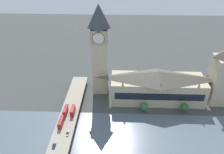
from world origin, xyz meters
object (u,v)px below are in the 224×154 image
(car_northbound_mid, at_px, (68,133))
(car_southbound_mid, at_px, (54,146))
(clock_tower, at_px, (100,49))
(double_decker_bus_lead, at_px, (73,110))
(road_bridge, at_px, (62,138))
(double_decker_bus_mid, at_px, (65,111))
(car_northbound_tail, at_px, (67,106))
(victoria_tower, at_px, (223,76))
(double_decker_bus_rear, at_px, (61,122))
(parliament_hall, at_px, (157,86))

(car_northbound_mid, relative_size, car_southbound_mid, 1.04)
(clock_tower, bearing_deg, double_decker_bus_lead, 155.26)
(car_southbound_mid, bearing_deg, road_bridge, -20.65)
(double_decker_bus_lead, height_order, car_southbound_mid, double_decker_bus_lead)
(clock_tower, relative_size, road_bridge, 0.50)
(clock_tower, distance_m, double_decker_bus_mid, 60.24)
(clock_tower, relative_size, double_decker_bus_lead, 7.75)
(car_northbound_mid, bearing_deg, car_northbound_tail, 13.22)
(victoria_tower, xyz_separation_m, double_decker_bus_mid, (-29.76, 131.25, -17.57))
(double_decker_bus_mid, bearing_deg, victoria_tower, -77.22)
(clock_tower, height_order, car_northbound_mid, clock_tower)
(double_decker_bus_lead, bearing_deg, clock_tower, -24.74)
(double_decker_bus_lead, height_order, double_decker_bus_rear, double_decker_bus_lead)
(parliament_hall, height_order, road_bridge, parliament_hall)
(victoria_tower, bearing_deg, car_northbound_mid, 112.66)
(double_decker_bus_lead, distance_m, car_southbound_mid, 34.97)
(double_decker_bus_lead, bearing_deg, victoria_tower, -76.86)
(car_northbound_tail, distance_m, car_southbound_mid, 42.68)
(parliament_hall, height_order, victoria_tower, victoria_tower)
(clock_tower, relative_size, double_decker_bus_mid, 8.21)
(parliament_hall, relative_size, clock_tower, 0.99)
(victoria_tower, distance_m, car_southbound_mid, 147.45)
(double_decker_bus_mid, distance_m, car_southbound_mid, 33.94)
(road_bridge, xyz_separation_m, double_decker_bus_rear, (12.67, 3.30, 3.64))
(road_bridge, distance_m, car_northbound_tail, 34.82)
(road_bridge, xyz_separation_m, car_northbound_mid, (3.40, -3.60, 1.68))
(victoria_tower, height_order, car_southbound_mid, victoria_tower)
(car_southbound_mid, bearing_deg, clock_tower, -18.39)
(victoria_tower, relative_size, double_decker_bus_lead, 5.24)
(victoria_tower, distance_m, car_northbound_mid, 136.76)
(car_northbound_mid, bearing_deg, double_decker_bus_lead, 1.34)
(victoria_tower, bearing_deg, clock_tower, 83.54)
(double_decker_bus_rear, xyz_separation_m, car_southbound_mid, (-20.78, -0.25, -1.96))
(car_northbound_tail, bearing_deg, parliament_hall, -74.91)
(parliament_hall, height_order, car_northbound_tail, parliament_hall)
(victoria_tower, xyz_separation_m, road_bridge, (-55.54, 128.50, -21.30))
(parliament_hall, bearing_deg, double_decker_bus_lead, 112.44)
(double_decker_bus_lead, xyz_separation_m, double_decker_bus_mid, (-0.49, 5.81, -0.07))
(victoria_tower, xyz_separation_m, double_decker_bus_lead, (-29.27, 125.44, -17.51))
(clock_tower, relative_size, victoria_tower, 1.48)
(clock_tower, xyz_separation_m, double_decker_bus_lead, (-41.31, 19.04, -35.49))
(double_decker_bus_rear, bearing_deg, car_northbound_tail, 1.11)
(clock_tower, distance_m, double_decker_bus_lead, 57.70)
(clock_tower, bearing_deg, parliament_hall, -103.17)
(double_decker_bus_lead, relative_size, car_southbound_mid, 2.39)
(car_northbound_mid, distance_m, car_northbound_tail, 32.02)
(double_decker_bus_rear, xyz_separation_m, car_northbound_tail, (21.90, 0.42, -1.91))
(car_northbound_tail, bearing_deg, double_decker_bus_rear, -178.89)
(parliament_hall, xyz_separation_m, car_northbound_mid, (-52.08, 70.21, -8.11))
(double_decker_bus_mid, bearing_deg, double_decker_bus_rear, 177.57)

